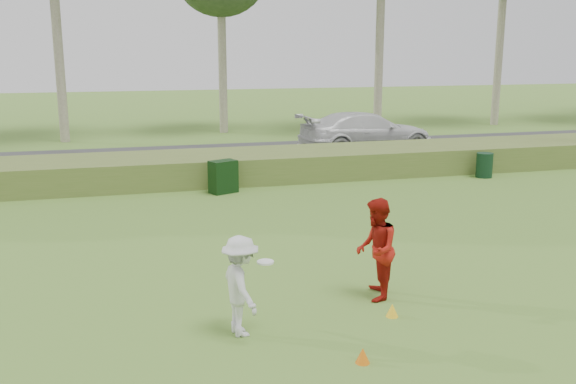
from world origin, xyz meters
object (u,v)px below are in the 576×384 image
object	(u,v)px
player_white	(241,286)
player_red	(376,249)
car_right	(366,132)
trash_bin	(484,165)
utility_cabinet	(223,177)
cone_orange	(363,356)
cone_yellow	(392,310)

from	to	relation	value
player_white	player_red	xyz separation A→B (m)	(2.63, 0.84, 0.12)
car_right	trash_bin	bearing A→B (deg)	-165.17
player_white	car_right	bearing A→B (deg)	-36.87
player_white	player_red	size ratio (longest dim) A/B	0.87
player_red	utility_cabinet	world-z (taller)	player_red
player_red	cone_orange	world-z (taller)	player_red
cone_orange	cone_yellow	distance (m)	1.77
player_red	cone_yellow	xyz separation A→B (m)	(-0.04, -0.85, -0.81)
player_red	car_right	bearing A→B (deg)	179.30
player_red	trash_bin	distance (m)	12.33
cone_orange	trash_bin	distance (m)	14.78
cone_orange	player_white	bearing A→B (deg)	136.81
player_white	trash_bin	distance (m)	14.75
utility_cabinet	car_right	world-z (taller)	car_right
cone_yellow	utility_cabinet	distance (m)	10.23
player_red	utility_cabinet	size ratio (longest dim) A/B	1.81
player_white	cone_yellow	xyz separation A→B (m)	(2.59, -0.01, -0.69)
cone_yellow	trash_bin	xyz separation A→B (m)	(8.07, 10.20, 0.31)
cone_orange	cone_yellow	size ratio (longest dim) A/B	1.00
cone_orange	cone_yellow	xyz separation A→B (m)	(1.09, 1.40, 0.00)
car_right	player_white	bearing A→B (deg)	147.97
cone_yellow	trash_bin	distance (m)	13.01
cone_yellow	utility_cabinet	size ratio (longest dim) A/B	0.23
car_right	utility_cabinet	bearing A→B (deg)	125.93
cone_orange	car_right	bearing A→B (deg)	67.90
utility_cabinet	car_right	xyz separation A→B (m)	(7.22, 6.02, 0.40)
utility_cabinet	trash_bin	xyz separation A→B (m)	(9.24, 0.04, -0.08)
player_white	car_right	world-z (taller)	car_right
player_red	player_white	bearing A→B (deg)	-51.62
player_white	car_right	size ratio (longest dim) A/B	0.28
player_red	utility_cabinet	xyz separation A→B (m)	(-1.21, 9.30, -0.41)
cone_yellow	player_red	bearing A→B (deg)	87.27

